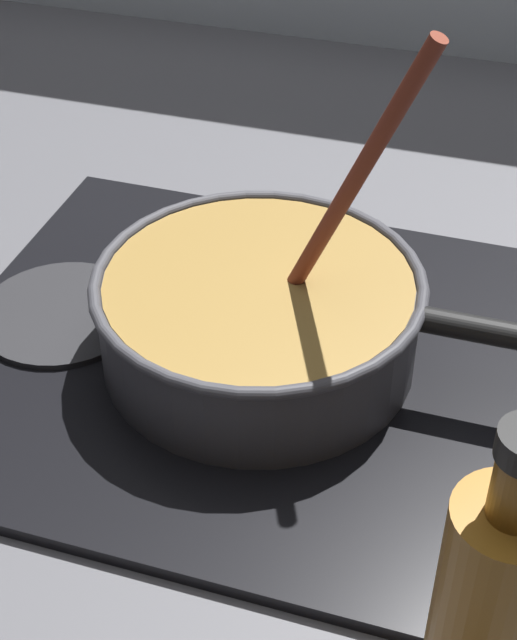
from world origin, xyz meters
TOP-DOWN VIEW (x-y plane):
  - ground at (0.00, 0.00)m, footprint 2.40×1.60m
  - hob_plate at (0.06, 0.06)m, footprint 0.56×0.48m
  - burner_ring at (0.06, 0.06)m, footprint 0.20×0.20m
  - spare_burner at (-0.13, 0.06)m, footprint 0.16×0.16m
  - cooking_pan at (0.06, 0.06)m, footprint 0.44×0.29m
  - oil_bottle at (0.28, -0.23)m, footprint 0.06×0.06m

SIDE VIEW (x-z plane):
  - ground at x=0.00m, z-range -0.04..0.00m
  - hob_plate at x=0.06m, z-range 0.00..0.01m
  - spare_burner at x=-0.13m, z-range 0.01..0.02m
  - burner_ring at x=0.06m, z-range 0.01..0.02m
  - cooking_pan at x=0.06m, z-range -0.10..0.22m
  - oil_bottle at x=0.28m, z-range -0.02..0.24m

